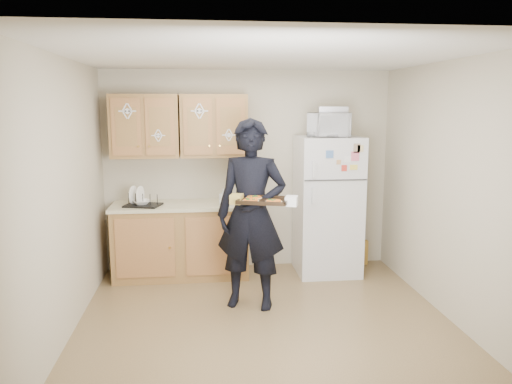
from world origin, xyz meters
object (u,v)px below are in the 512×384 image
Objects in this scene: baking_tray at (264,201)px; refrigerator at (327,206)px; dish_rack at (143,199)px; microwave at (328,125)px; person at (251,215)px.

refrigerator is at bearing 70.52° from baking_tray.
baking_tray is at bearing -43.77° from dish_rack.
baking_tray is (-0.95, -1.26, 0.32)m from refrigerator.
microwave is 1.29× the size of dish_rack.
person reaches higher than dish_rack.
refrigerator is 0.87× the size of person.
dish_rack is at bearing -168.96° from microwave.
person is 4.10× the size of baking_tray.
refrigerator is at bearing 0.80° from dish_rack.
person is at bearing -137.01° from refrigerator.
baking_tray is at bearing -54.73° from person.
baking_tray is 1.19× the size of dish_rack.
refrigerator is at bearing 73.77° from microwave.
refrigerator is 4.28× the size of dish_rack.
microwave is 2.37m from dish_rack.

